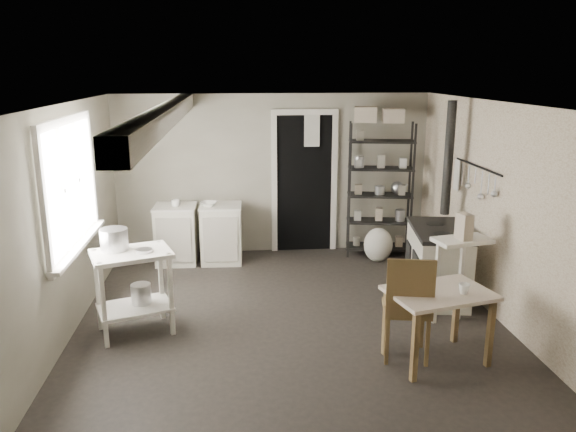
{
  "coord_description": "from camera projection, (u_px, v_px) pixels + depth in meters",
  "views": [
    {
      "loc": [
        -0.57,
        -5.5,
        2.63
      ],
      "look_at": [
        0.0,
        0.3,
        1.1
      ],
      "focal_mm": 35.0,
      "sensor_mm": 36.0,
      "label": 1
    }
  ],
  "objects": [
    {
      "name": "floor",
      "position": [
        291.0,
        322.0,
        6.01
      ],
      "size": [
        5.0,
        5.0,
        0.0
      ],
      "primitive_type": "plane",
      "color": "black",
      "rests_on": "ground"
    },
    {
      "name": "ceiling",
      "position": [
        291.0,
        104.0,
        5.43
      ],
      "size": [
        5.0,
        5.0,
        0.0
      ],
      "primitive_type": "plane",
      "rotation": [
        3.14,
        0.0,
        0.0
      ],
      "color": "silver",
      "rests_on": "wall_back"
    },
    {
      "name": "wall_back",
      "position": [
        273.0,
        174.0,
        8.13
      ],
      "size": [
        4.5,
        0.02,
        2.3
      ],
      "primitive_type": "cube",
      "color": "#9D9886",
      "rests_on": "ground"
    },
    {
      "name": "wall_front",
      "position": [
        334.0,
        327.0,
        3.31
      ],
      "size": [
        4.5,
        0.02,
        2.3
      ],
      "primitive_type": "cube",
      "color": "#9D9886",
      "rests_on": "ground"
    },
    {
      "name": "wall_left",
      "position": [
        63.0,
        224.0,
        5.51
      ],
      "size": [
        0.02,
        5.0,
        2.3
      ],
      "primitive_type": "cube",
      "color": "#9D9886",
      "rests_on": "ground"
    },
    {
      "name": "wall_right",
      "position": [
        502.0,
        213.0,
        5.93
      ],
      "size": [
        0.02,
        5.0,
        2.3
      ],
      "primitive_type": "cube",
      "color": "#9D9886",
      "rests_on": "ground"
    },
    {
      "name": "window",
      "position": [
        69.0,
        185.0,
        5.61
      ],
      "size": [
        0.12,
        1.76,
        1.28
      ],
      "primitive_type": null,
      "color": "white",
      "rests_on": "wall_left"
    },
    {
      "name": "doorway",
      "position": [
        304.0,
        184.0,
        8.18
      ],
      "size": [
        0.96,
        0.1,
        2.08
      ],
      "primitive_type": null,
      "color": "white",
      "rests_on": "ground"
    },
    {
      "name": "ceiling_beam",
      "position": [
        166.0,
        115.0,
        5.34
      ],
      "size": [
        0.18,
        5.0,
        0.18
      ],
      "primitive_type": null,
      "color": "white",
      "rests_on": "ceiling"
    },
    {
      "name": "wallpaper_panel",
      "position": [
        501.0,
        213.0,
        5.93
      ],
      "size": [
        0.01,
        5.0,
        2.3
      ],
      "primitive_type": null,
      "color": "beige",
      "rests_on": "wall_right"
    },
    {
      "name": "utensil_rail",
      "position": [
        476.0,
        167.0,
        6.4
      ],
      "size": [
        0.06,
        1.2,
        0.44
      ],
      "primitive_type": null,
      "color": "silver",
      "rests_on": "wall_right"
    },
    {
      "name": "prep_table",
      "position": [
        134.0,
        295.0,
        5.7
      ],
      "size": [
        0.9,
        0.77,
        0.87
      ],
      "primitive_type": null,
      "rotation": [
        0.0,
        0.0,
        0.34
      ],
      "color": "white",
      "rests_on": "ground"
    },
    {
      "name": "stockpot",
      "position": [
        114.0,
        243.0,
        5.62
      ],
      "size": [
        0.31,
        0.31,
        0.3
      ],
      "primitive_type": "cylinder",
      "rotation": [
        0.0,
        0.0,
        0.15
      ],
      "color": "silver",
      "rests_on": "prep_table"
    },
    {
      "name": "saucepan",
      "position": [
        144.0,
        254.0,
        5.58
      ],
      "size": [
        0.19,
        0.19,
        0.09
      ],
      "primitive_type": "cylinder",
      "rotation": [
        0.0,
        0.0,
        0.18
      ],
      "color": "silver",
      "rests_on": "prep_table"
    },
    {
      "name": "bucket",
      "position": [
        141.0,
        294.0,
        5.76
      ],
      "size": [
        0.25,
        0.25,
        0.22
      ],
      "primitive_type": "cylinder",
      "rotation": [
        0.0,
        0.0,
        0.31
      ],
      "color": "silver",
      "rests_on": "prep_table"
    },
    {
      "name": "base_cabinets",
      "position": [
        199.0,
        230.0,
        7.79
      ],
      "size": [
        1.26,
        0.58,
        0.82
      ],
      "primitive_type": null,
      "rotation": [
        0.0,
        0.0,
        -0.04
      ],
      "color": "beige",
      "rests_on": "ground"
    },
    {
      "name": "mixing_bowl",
      "position": [
        208.0,
        196.0,
        7.64
      ],
      "size": [
        0.36,
        0.36,
        0.07
      ],
      "primitive_type": "imported",
      "rotation": [
        0.0,
        0.0,
        -0.33
      ],
      "color": "white",
      "rests_on": "base_cabinets"
    },
    {
      "name": "counter_cup",
      "position": [
        175.0,
        196.0,
        7.58
      ],
      "size": [
        0.15,
        0.15,
        0.1
      ],
      "primitive_type": "imported",
      "rotation": [
        0.0,
        0.0,
        -0.25
      ],
      "color": "white",
      "rests_on": "base_cabinets"
    },
    {
      "name": "shelf_rack",
      "position": [
        380.0,
        191.0,
        7.97
      ],
      "size": [
        0.95,
        0.5,
        1.92
      ],
      "primitive_type": null,
      "rotation": [
        0.0,
        0.0,
        -0.16
      ],
      "color": "black",
      "rests_on": "ground"
    },
    {
      "name": "shelf_jar",
      "position": [
        358.0,
        162.0,
        7.86
      ],
      "size": [
        0.09,
        0.09,
        0.18
      ],
      "primitive_type": "imported",
      "rotation": [
        0.0,
        0.0,
        -0.08
      ],
      "color": "white",
      "rests_on": "shelf_rack"
    },
    {
      "name": "storage_box_a",
      "position": [
        366.0,
        115.0,
        7.73
      ],
      "size": [
        0.36,
        0.33,
        0.21
      ],
      "primitive_type": "cube",
      "rotation": [
        0.0,
        0.0,
        -0.23
      ],
      "color": "beige",
      "rests_on": "shelf_rack"
    },
    {
      "name": "storage_box_b",
      "position": [
        393.0,
        117.0,
        7.67
      ],
      "size": [
        0.33,
        0.32,
        0.19
      ],
      "primitive_type": "cube",
      "rotation": [
        0.0,
        0.0,
        -0.18
      ],
      "color": "beige",
      "rests_on": "shelf_rack"
    },
    {
      "name": "stove",
      "position": [
        438.0,
        262.0,
        6.58
      ],
      "size": [
        0.74,
        1.15,
        0.84
      ],
      "primitive_type": null,
      "rotation": [
        0.0,
        0.0,
        -0.15
      ],
      "color": "beige",
      "rests_on": "ground"
    },
    {
      "name": "stovepipe",
      "position": [
        449.0,
        159.0,
        6.71
      ],
      "size": [
        0.15,
        0.15,
        1.51
      ],
      "primitive_type": null,
      "rotation": [
        0.0,
        0.0,
        0.37
      ],
      "color": "black",
      "rests_on": "stove"
    },
    {
      "name": "side_ledge",
      "position": [
        459.0,
        282.0,
        5.98
      ],
      "size": [
        0.65,
        0.44,
        0.92
      ],
      "primitive_type": null,
      "rotation": [
        0.0,
        0.0,
        0.22
      ],
      "color": "white",
      "rests_on": "ground"
    },
    {
      "name": "oats_box",
      "position": [
        464.0,
        230.0,
        5.81
      ],
      "size": [
        0.14,
        0.2,
        0.27
      ],
      "primitive_type": "cube",
      "rotation": [
        0.0,
        0.0,
        0.18
      ],
      "color": "beige",
      "rests_on": "side_ledge"
    },
    {
      "name": "work_table",
      "position": [
        437.0,
        322.0,
        5.14
      ],
      "size": [
        1.03,
        0.83,
        0.69
      ],
      "primitive_type": null,
      "rotation": [
        0.0,
        0.0,
        0.24
      ],
      "color": "beige",
      "rests_on": "ground"
    },
    {
      "name": "table_cup",
      "position": [
        465.0,
        281.0,
        4.97
      ],
      "size": [
        0.11,
        0.11,
        0.09
      ],
      "primitive_type": "imported",
      "rotation": [
        0.0,
        0.0,
        -0.12
      ],
      "color": "white",
      "rests_on": "work_table"
    },
    {
      "name": "chair",
      "position": [
        407.0,
        308.0,
        5.2
      ],
      "size": [
        0.5,
        0.52,
        1.03
      ],
      "primitive_type": null,
      "rotation": [
        0.0,
        0.0,
        -0.19
      ],
      "color": "brown",
      "rests_on": "ground"
    },
    {
      "name": "flour_sack",
      "position": [
        378.0,
        245.0,
        7.85
      ],
      "size": [
        0.41,
        0.36,
        0.49
      ],
      "primitive_type": "ellipsoid",
      "rotation": [
        0.0,
        0.0,
        0.03
      ],
      "color": "beige",
      "rests_on": "ground"
    },
    {
      "name": "floor_crock",
      "position": [
        423.0,
        305.0,
        6.27
      ],
      "size": [
        0.14,
        0.14,
        0.16
      ],
      "primitive_type": "cylinder",
      "rotation": [
        0.0,
        0.0,
        0.06
      ],
      "color": "white",
      "rests_on": "ground"
    }
  ]
}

